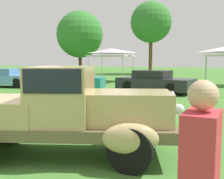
{
  "coord_description": "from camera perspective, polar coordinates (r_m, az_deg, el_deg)",
  "views": [
    {
      "loc": [
        3.05,
        -3.87,
        1.84
      ],
      "look_at": [
        0.61,
        2.75,
        1.06
      ],
      "focal_mm": 44.32,
      "sensor_mm": 36.0,
      "label": 1
    }
  ],
  "objects": [
    {
      "name": "canopy_tent_left_field",
      "position": [
        22.9,
        -0.13,
        7.76
      ],
      "size": [
        3.2,
        3.2,
        2.71
      ],
      "color": "#B7B7BC",
      "rests_on": "ground_plane"
    },
    {
      "name": "treeline_far_left",
      "position": [
        37.87,
        -6.64,
        11.2
      ],
      "size": [
        6.2,
        6.2,
        8.21
      ],
      "color": "#47331E",
      "rests_on": "ground_plane"
    },
    {
      "name": "show_car_charcoal",
      "position": [
        15.35,
        8.7,
        1.6
      ],
      "size": [
        4.41,
        2.57,
        1.22
      ],
      "color": "#28282D",
      "rests_on": "ground_plane"
    },
    {
      "name": "treeline_mid_left",
      "position": [
        34.89,
        8.06,
        13.54
      ],
      "size": [
        5.0,
        5.0,
        8.81
      ],
      "color": "brown",
      "rests_on": "ground_plane"
    },
    {
      "name": "ground_plane",
      "position": [
        5.25,
        -17.41,
        -14.45
      ],
      "size": [
        120.0,
        120.0,
        0.0
      ],
      "primitive_type": "plane",
      "color": "#42752D"
    },
    {
      "name": "feature_pickup_truck",
      "position": [
        5.3,
        -10.99,
        -4.35
      ],
      "size": [
        4.64,
        2.76,
        1.7
      ],
      "color": "brown",
      "rests_on": "ground_plane"
    },
    {
      "name": "show_car_skyblue",
      "position": [
        19.7,
        -21.45,
        2.25
      ],
      "size": [
        4.44,
        2.5,
        1.22
      ],
      "color": "#669EDB",
      "rests_on": "ground_plane"
    },
    {
      "name": "show_car_teal",
      "position": [
        16.3,
        -8.84,
        1.86
      ],
      "size": [
        4.22,
        2.4,
        1.22
      ],
      "color": "teal",
      "rests_on": "ground_plane"
    }
  ]
}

